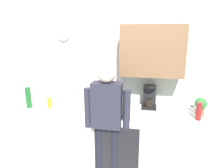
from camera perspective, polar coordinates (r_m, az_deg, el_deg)
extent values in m
cube|color=beige|center=(2.98, -0.13, -15.66)|extent=(2.68, 0.64, 0.92)
cube|color=black|center=(2.71, 1.26, -20.17)|extent=(0.56, 0.02, 0.83)
cube|color=silver|center=(3.08, 1.33, 2.12)|extent=(4.28, 0.10, 2.60)
cube|color=beige|center=(3.05, -4.49, 5.18)|extent=(0.86, 0.02, 0.76)
cube|color=#8CA5C6|center=(3.06, -4.47, 5.19)|extent=(0.80, 0.02, 0.70)
cube|color=brown|center=(2.77, 11.30, 9.25)|extent=(0.84, 0.32, 0.68)
cylinder|color=silver|center=(3.17, -13.67, 14.24)|extent=(0.26, 0.03, 0.26)
cube|color=black|center=(2.91, 10.44, -6.39)|extent=(0.20, 0.20, 0.03)
cube|color=black|center=(2.92, 10.58, -3.13)|extent=(0.18, 0.08, 0.28)
cylinder|color=black|center=(2.86, 10.50, -5.29)|extent=(0.11, 0.11, 0.11)
cylinder|color=black|center=(2.82, 10.71, -0.67)|extent=(0.17, 0.17, 0.03)
cylinder|color=#195923|center=(3.07, -22.63, -3.53)|extent=(0.07, 0.07, 0.30)
cylinder|color=black|center=(2.98, 23.51, -5.32)|extent=(0.06, 0.06, 0.18)
cylinder|color=maroon|center=(2.67, 23.40, -7.11)|extent=(0.06, 0.06, 0.22)
cylinder|color=olive|center=(2.94, -4.88, -3.67)|extent=(0.06, 0.06, 0.25)
cylinder|color=#3351B2|center=(2.85, 4.24, -5.90)|extent=(0.08, 0.08, 0.10)
cylinder|color=white|center=(2.93, -15.44, -5.83)|extent=(0.08, 0.08, 0.09)
cylinder|color=#9E5638|center=(2.85, 23.67, -7.19)|extent=(0.10, 0.10, 0.09)
sphere|color=#2D7233|center=(2.81, 23.89, -5.10)|extent=(0.15, 0.15, 0.15)
cylinder|color=yellow|center=(2.99, -17.34, -5.05)|extent=(0.06, 0.06, 0.15)
cone|color=white|center=(2.96, -17.47, -3.40)|extent=(0.02, 0.02, 0.03)
cylinder|color=black|center=(2.78, -3.49, -19.35)|extent=(0.12, 0.12, 0.82)
cylinder|color=black|center=(2.74, 0.82, -19.81)|extent=(0.12, 0.12, 0.82)
cube|color=#262633|center=(2.44, -1.44, -6.01)|extent=(0.36, 0.20, 0.56)
sphere|color=beige|center=(2.34, -1.50, 3.00)|extent=(0.22, 0.22, 0.22)
cylinder|color=#262633|center=(2.52, -6.83, -6.69)|extent=(0.09, 0.09, 0.50)
cylinder|color=#262633|center=(2.43, 4.17, -7.46)|extent=(0.09, 0.09, 0.50)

